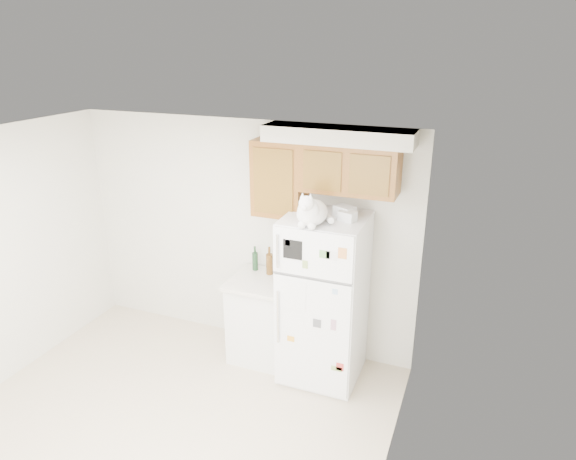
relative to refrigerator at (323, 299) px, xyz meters
The scene contains 9 objects.
ground_plane 2.10m from the refrigerator, 122.99° to the right, with size 3.80×4.00×0.01m, color beige.
room_shell 1.84m from the refrigerator, 124.06° to the right, with size 3.84×4.04×2.52m.
refrigerator is the anchor object (origin of this frame).
base_counter 0.79m from the refrigerator, behind, with size 0.64×0.64×0.92m.
cat 1.01m from the refrigerator, 102.73° to the right, with size 0.33×0.48×0.34m.
storage_box_back 0.92m from the refrigerator, 33.84° to the left, with size 0.18×0.13×0.10m, color white.
storage_box_front 0.92m from the refrigerator, ahead, with size 0.15×0.11×0.09m, color white.
bottle_green 0.91m from the refrigerator, 163.53° to the left, with size 0.06×0.06×0.27m, color #19381E, non-canonical shape.
bottle_amber 0.73m from the refrigerator, 162.37° to the left, with size 0.07×0.07×0.31m, color #593814, non-canonical shape.
Camera 1 is at (2.35, -2.68, 3.25)m, focal length 32.00 mm.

